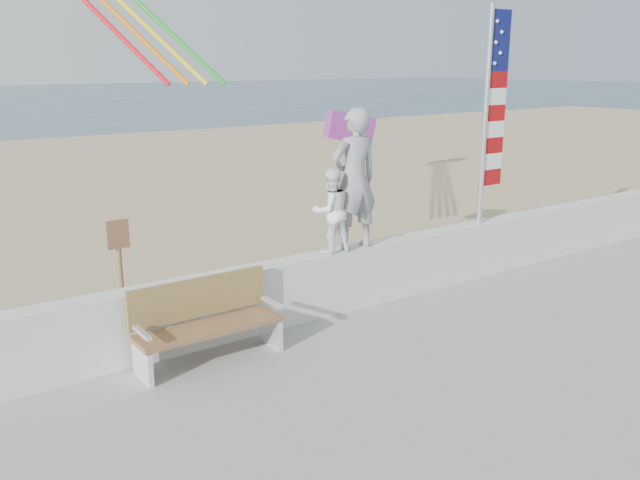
# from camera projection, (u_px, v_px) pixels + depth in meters

# --- Properties ---
(ground) EXTENTS (220.00, 220.00, 0.00)m
(ground) POSITION_uv_depth(u_px,v_px,m) (393.00, 384.00, 8.06)
(ground) COLOR #304B61
(ground) RESTS_ON ground
(sand) EXTENTS (90.00, 40.00, 0.08)m
(sand) POSITION_uv_depth(u_px,v_px,m) (128.00, 230.00, 15.15)
(sand) COLOR tan
(sand) RESTS_ON ground
(seawall) EXTENTS (30.00, 0.35, 0.90)m
(seawall) POSITION_uv_depth(u_px,v_px,m) (300.00, 289.00, 9.47)
(seawall) COLOR silver
(seawall) RESTS_ON boardwalk
(adult) EXTENTS (0.77, 0.53, 2.02)m
(adult) POSITION_uv_depth(u_px,v_px,m) (354.00, 179.00, 9.62)
(adult) COLOR gray
(adult) RESTS_ON seawall
(child) EXTENTS (0.62, 0.50, 1.20)m
(child) POSITION_uv_depth(u_px,v_px,m) (331.00, 211.00, 9.50)
(child) COLOR white
(child) RESTS_ON seawall
(bench) EXTENTS (1.80, 0.57, 1.00)m
(bench) POSITION_uv_depth(u_px,v_px,m) (206.00, 320.00, 8.17)
(bench) COLOR olive
(bench) RESTS_ON boardwalk
(flag) EXTENTS (0.50, 0.08, 3.50)m
(flag) POSITION_uv_depth(u_px,v_px,m) (491.00, 107.00, 10.95)
(flag) COLOR silver
(flag) RESTS_ON seawall
(parafoil_kite) EXTENTS (0.92, 0.40, 0.61)m
(parafoil_kite) POSITION_uv_depth(u_px,v_px,m) (351.00, 128.00, 11.18)
(parafoil_kite) COLOR red
(parafoil_kite) RESTS_ON ground
(sign) EXTENTS (0.32, 0.07, 1.46)m
(sign) POSITION_uv_depth(u_px,v_px,m) (120.00, 260.00, 9.73)
(sign) COLOR #885F41
(sign) RESTS_ON sand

